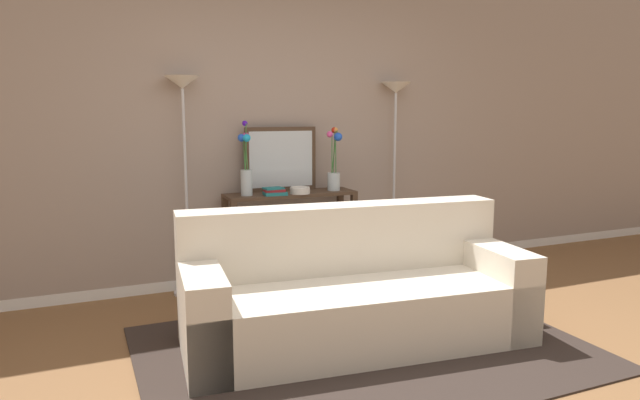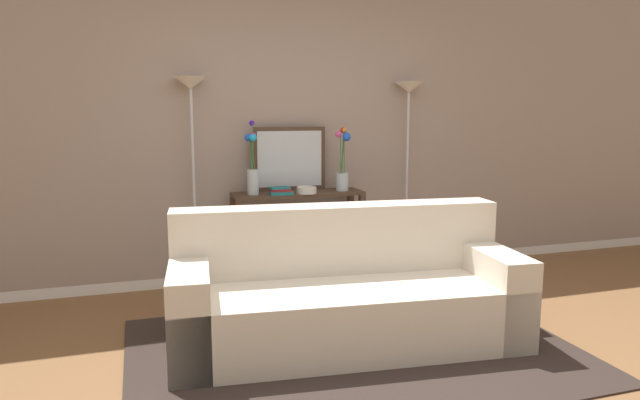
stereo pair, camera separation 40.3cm
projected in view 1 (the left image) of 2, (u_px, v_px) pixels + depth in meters
ground_plane at (406, 387)px, 3.17m from camera, size 16.00×16.00×0.02m
back_wall at (271, 123)px, 5.03m from camera, size 12.00×0.15×2.82m
area_rug at (364, 348)px, 3.64m from camera, size 2.78×1.93×0.01m
couch at (354, 294)px, 3.74m from camera, size 2.31×1.07×0.88m
console_table at (291, 223)px, 4.93m from camera, size 1.13×0.33×0.82m
floor_lamp_left at (184, 124)px, 4.54m from camera, size 0.28×0.28×1.79m
floor_lamp_right at (395, 123)px, 5.31m from camera, size 0.28×0.28×1.78m
wall_mirror at (281, 159)px, 4.95m from camera, size 0.65×0.02×0.56m
vase_tall_flowers at (246, 169)px, 4.67m from camera, size 0.11×0.13×0.61m
vase_short_flowers at (334, 166)px, 4.98m from camera, size 0.13×0.12×0.55m
fruit_bowl at (300, 190)px, 4.81m from camera, size 0.17×0.17×0.06m
book_stack at (275, 192)px, 4.73m from camera, size 0.20×0.16×0.06m
book_row_under_console at (256, 282)px, 4.88m from camera, size 0.29×0.18×0.13m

